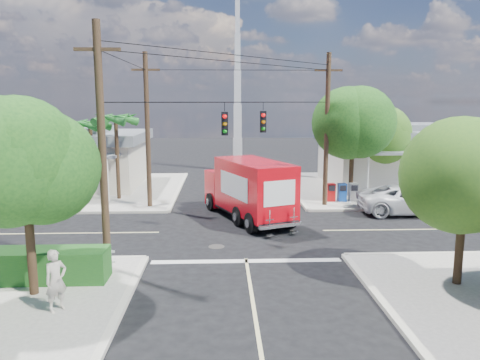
{
  "coord_description": "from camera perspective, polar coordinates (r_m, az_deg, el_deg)",
  "views": [
    {
      "loc": [
        -0.96,
        -21.96,
        6.22
      ],
      "look_at": [
        0.0,
        2.0,
        2.2
      ],
      "focal_mm": 35.0,
      "sensor_mm": 36.0,
      "label": 1
    }
  ],
  "objects": [
    {
      "name": "delivery_truck",
      "position": [
        24.8,
        1.03,
        -1.14
      ],
      "size": [
        4.82,
        7.7,
        3.22
      ],
      "color": "black",
      "rests_on": "ground"
    },
    {
      "name": "tree_ne_front",
      "position": [
        29.89,
        13.66,
        6.46
      ],
      "size": [
        4.21,
        4.14,
        6.66
      ],
      "color": "#422D1C",
      "rests_on": "sidewalk_ne"
    },
    {
      "name": "building_ne",
      "position": [
        36.7,
        19.26,
        2.88
      ],
      "size": [
        11.8,
        10.2,
        4.5
      ],
      "color": "silver",
      "rests_on": "sidewalk_ne"
    },
    {
      "name": "sidewalk_ne",
      "position": [
        35.44,
        17.26,
        -0.91
      ],
      "size": [
        14.12,
        14.12,
        0.14
      ],
      "color": "gray",
      "rests_on": "ground"
    },
    {
      "name": "tree_se",
      "position": [
        16.87,
        25.91,
        1.14
      ],
      "size": [
        3.67,
        3.54,
        5.62
      ],
      "color": "#422D1C",
      "rests_on": "sidewalk_se"
    },
    {
      "name": "parked_car",
      "position": [
        27.91,
        20.12,
        -2.25
      ],
      "size": [
        5.94,
        2.95,
        1.62
      ],
      "primitive_type": "imported",
      "rotation": [
        0.0,
        0.0,
        1.52
      ],
      "color": "silver",
      "rests_on": "ground"
    },
    {
      "name": "vending_boxes",
      "position": [
        29.65,
        12.33,
        -1.46
      ],
      "size": [
        1.9,
        0.5,
        1.1
      ],
      "color": "#AA0E10",
      "rests_on": "sidewalk_ne"
    },
    {
      "name": "palm_nw_front",
      "position": [
        30.2,
        -14.91,
        6.96
      ],
      "size": [
        3.01,
        3.08,
        5.59
      ],
      "color": "#422D1C",
      "rests_on": "sidewalk_nw"
    },
    {
      "name": "hedge_sw",
      "position": [
        17.95,
        -25.62,
        -9.39
      ],
      "size": [
        6.2,
        1.2,
        1.1
      ],
      "primitive_type": "cube",
      "color": "#194B1C",
      "rests_on": "sidewalk_sw"
    },
    {
      "name": "radio_tower",
      "position": [
        41.99,
        -0.3,
        8.72
      ],
      "size": [
        0.8,
        0.8,
        17.0
      ],
      "color": "silver",
      "rests_on": "ground"
    },
    {
      "name": "utility_poles",
      "position": [
        23.62,
        -3.82,
        5.74
      ],
      "size": [
        12.0,
        10.68,
        9.0
      ],
      "color": "#473321",
      "rests_on": "ground"
    },
    {
      "name": "road_markings",
      "position": [
        21.43,
        0.37,
        -7.34
      ],
      "size": [
        32.0,
        32.0,
        0.01
      ],
      "color": "beige",
      "rests_on": "ground"
    },
    {
      "name": "building_nw",
      "position": [
        36.37,
        -19.97,
        2.63
      ],
      "size": [
        10.8,
        10.2,
        4.3
      ],
      "color": "beige",
      "rests_on": "sidewalk_nw"
    },
    {
      "name": "pedestrian",
      "position": [
        14.96,
        -21.53,
        -11.32
      ],
      "size": [
        0.78,
        0.8,
        1.85
      ],
      "primitive_type": "imported",
      "rotation": [
        0.0,
        0.0,
        0.85
      ],
      "color": "#B9AE9F",
      "rests_on": "sidewalk_sw"
    },
    {
      "name": "picket_fence",
      "position": [
        18.58,
        -24.07,
        -8.68
      ],
      "size": [
        5.94,
        0.06,
        1.0
      ],
      "color": "silver",
      "rests_on": "sidewalk_sw"
    },
    {
      "name": "ground",
      "position": [
        22.84,
        0.2,
        -6.28
      ],
      "size": [
        120.0,
        120.0,
        0.0
      ],
      "primitive_type": "plane",
      "color": "black",
      "rests_on": "ground"
    },
    {
      "name": "sidewalk_nw",
      "position": [
        34.85,
        -18.79,
        -1.16
      ],
      "size": [
        14.12,
        14.12,
        0.14
      ],
      "color": "gray",
      "rests_on": "ground"
    },
    {
      "name": "tree_ne_back",
      "position": [
        32.8,
        16.96,
        5.55
      ],
      "size": [
        3.77,
        3.66,
        5.82
      ],
      "color": "#422D1C",
      "rests_on": "sidewalk_ne"
    },
    {
      "name": "tree_sw_front",
      "position": [
        15.74,
        -24.82,
        1.75
      ],
      "size": [
        3.88,
        3.78,
        6.03
      ],
      "color": "#422D1C",
      "rests_on": "sidewalk_sw"
    },
    {
      "name": "palm_nw_back",
      "position": [
        32.15,
        -17.8,
        6.3
      ],
      "size": [
        3.01,
        3.08,
        5.19
      ],
      "color": "#422D1C",
      "rests_on": "sidewalk_nw"
    }
  ]
}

